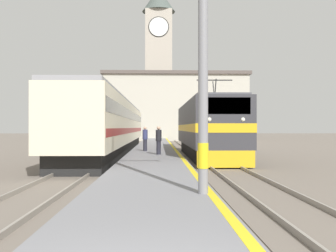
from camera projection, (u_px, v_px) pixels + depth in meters
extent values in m
plane|color=#70665B|center=(155.00, 151.00, 33.43)|extent=(200.00, 200.00, 0.00)
cube|color=slate|center=(155.00, 152.00, 28.44)|extent=(3.24, 140.00, 0.43)
cube|color=yellow|center=(175.00, 149.00, 28.48)|extent=(0.20, 140.00, 0.00)
cube|color=#70665B|center=(202.00, 155.00, 28.53)|extent=(2.83, 140.00, 0.02)
cube|color=gray|center=(192.00, 154.00, 28.51)|extent=(0.07, 140.00, 0.14)
cube|color=gray|center=(212.00, 154.00, 28.55)|extent=(0.07, 140.00, 0.14)
cube|color=#70665B|center=(109.00, 155.00, 28.35)|extent=(2.83, 140.00, 0.02)
cube|color=gray|center=(99.00, 154.00, 28.33)|extent=(0.07, 140.00, 0.14)
cube|color=gray|center=(119.00, 154.00, 28.37)|extent=(0.07, 140.00, 0.14)
cube|color=black|center=(206.00, 151.00, 26.14)|extent=(2.46, 14.04, 0.90)
cube|color=#333338|center=(206.00, 124.00, 26.15)|extent=(2.90, 15.26, 2.67)
cube|color=gold|center=(206.00, 128.00, 26.14)|extent=(2.92, 15.28, 0.44)
cube|color=gold|center=(226.00, 159.00, 18.66)|extent=(2.76, 0.30, 0.81)
cube|color=black|center=(226.00, 106.00, 18.58)|extent=(2.32, 0.12, 0.80)
sphere|color=white|center=(209.00, 120.00, 18.52)|extent=(0.20, 0.20, 0.20)
sphere|color=white|center=(243.00, 120.00, 18.56)|extent=(0.20, 0.20, 0.20)
cube|color=#4C4C51|center=(206.00, 103.00, 26.15)|extent=(2.61, 14.50, 0.12)
cylinder|color=#333333|center=(215.00, 88.00, 21.99)|extent=(0.06, 0.63, 1.03)
cylinder|color=#333333|center=(214.00, 90.00, 22.69)|extent=(0.06, 0.63, 1.03)
cube|color=#262626|center=(214.00, 80.00, 22.34)|extent=(2.03, 0.08, 0.06)
cube|color=black|center=(114.00, 147.00, 31.59)|extent=(2.47, 31.81, 0.90)
cube|color=beige|center=(114.00, 123.00, 31.59)|extent=(2.90, 33.13, 2.91)
cube|color=black|center=(114.00, 116.00, 31.60)|extent=(2.92, 32.47, 0.64)
cube|color=maroon|center=(114.00, 130.00, 31.59)|extent=(2.92, 32.47, 0.36)
cube|color=gray|center=(114.00, 104.00, 31.60)|extent=(2.67, 33.13, 0.20)
cylinder|color=gray|center=(203.00, 8.00, 9.29)|extent=(0.23, 0.23, 8.80)
cylinder|color=yellow|center=(203.00, 156.00, 9.28)|extent=(0.25, 0.25, 0.60)
cylinder|color=#23232D|center=(145.00, 145.00, 26.15)|extent=(0.26, 0.26, 0.77)
cylinder|color=navy|center=(145.00, 135.00, 26.15)|extent=(0.34, 0.34, 0.64)
sphere|color=tan|center=(145.00, 128.00, 26.16)|extent=(0.21, 0.21, 0.21)
cylinder|color=#23232D|center=(159.00, 148.00, 22.77)|extent=(0.26, 0.26, 0.78)
cylinder|color=black|center=(159.00, 135.00, 22.77)|extent=(0.34, 0.34, 0.65)
sphere|color=tan|center=(159.00, 128.00, 22.78)|extent=(0.21, 0.21, 0.21)
cube|color=#ADA393|center=(159.00, 75.00, 68.90)|extent=(4.60, 4.60, 22.32)
cylinder|color=black|center=(159.00, 27.00, 66.62)|extent=(3.52, 0.06, 3.52)
cylinder|color=white|center=(159.00, 27.00, 66.59)|extent=(3.22, 0.10, 3.22)
cone|color=#47514C|center=(159.00, 0.00, 68.95)|extent=(5.74, 5.74, 4.14)
cube|color=#B7B2A3|center=(175.00, 109.00, 60.50)|extent=(21.49, 6.66, 9.82)
cube|color=#564C47|center=(175.00, 75.00, 60.52)|extent=(22.09, 7.26, 0.50)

